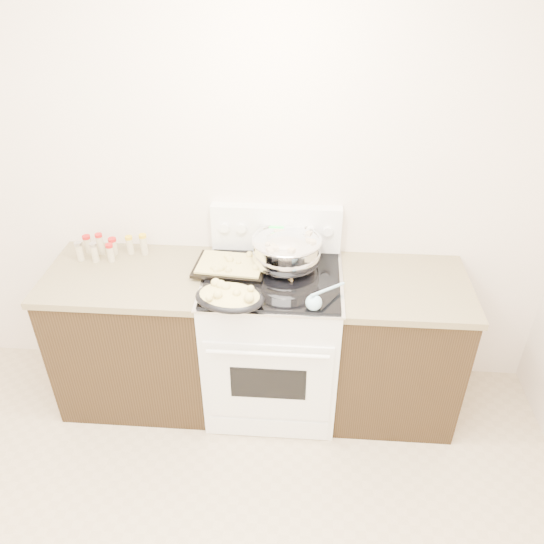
{
  "coord_description": "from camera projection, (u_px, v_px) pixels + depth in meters",
  "views": [
    {
      "loc": [
        0.52,
        -1.02,
        2.57
      ],
      "look_at": [
        0.35,
        1.37,
        1.0
      ],
      "focal_mm": 35.0,
      "sensor_mm": 36.0,
      "label": 1
    }
  ],
  "objects": [
    {
      "name": "room_shell",
      "position": [
        97.0,
        329.0,
        1.36
      ],
      "size": [
        4.1,
        3.6,
        2.75
      ],
      "color": "white",
      "rests_on": "ground"
    },
    {
      "name": "spice_jars",
      "position": [
        108.0,
        247.0,
        3.13
      ],
      "size": [
        0.4,
        0.15,
        0.13
      ],
      "color": "#BFB28C",
      "rests_on": "counter_left"
    },
    {
      "name": "mixing_bowl",
      "position": [
        287.0,
        252.0,
        2.97
      ],
      "size": [
        0.45,
        0.45,
        0.23
      ],
      "color": "silver",
      "rests_on": "kitchen_range"
    },
    {
      "name": "counter_left",
      "position": [
        138.0,
        334.0,
        3.26
      ],
      "size": [
        0.93,
        0.67,
        0.92
      ],
      "color": "black",
      "rests_on": "ground"
    },
    {
      "name": "counter_right",
      "position": [
        394.0,
        347.0,
        3.16
      ],
      "size": [
        0.73,
        0.67,
        0.92
      ],
      "color": "black",
      "rests_on": "ground"
    },
    {
      "name": "roasting_pan",
      "position": [
        230.0,
        297.0,
        2.69
      ],
      "size": [
        0.4,
        0.31,
        0.12
      ],
      "color": "black",
      "rests_on": "kitchen_range"
    },
    {
      "name": "blue_ladle",
      "position": [
        315.0,
        301.0,
        2.68
      ],
      "size": [
        0.21,
        0.24,
        0.1
      ],
      "color": "#9ED0EB",
      "rests_on": "kitchen_range"
    },
    {
      "name": "baking_sheet",
      "position": [
        231.0,
        265.0,
        2.99
      ],
      "size": [
        0.42,
        0.31,
        0.06
      ],
      "color": "black",
      "rests_on": "kitchen_range"
    },
    {
      "name": "kitchen_range",
      "position": [
        273.0,
        338.0,
        3.19
      ],
      "size": [
        0.78,
        0.73,
        1.22
      ],
      "color": "white",
      "rests_on": "ground"
    },
    {
      "name": "wooden_spoon",
      "position": [
        291.0,
        273.0,
        2.94
      ],
      "size": [
        0.04,
        0.29,
        0.04
      ],
      "color": "tan",
      "rests_on": "kitchen_range"
    }
  ]
}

